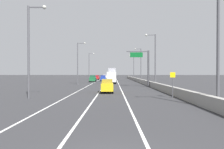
{
  "coord_description": "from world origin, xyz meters",
  "views": [
    {
      "loc": [
        0.13,
        -5.37,
        2.97
      ],
      "look_at": [
        -0.26,
        51.64,
        2.37
      ],
      "focal_mm": 30.48,
      "sensor_mm": 36.0,
      "label": 1
    }
  ],
  "objects_px": {
    "lamp_post_right_second": "(154,57)",
    "lamp_post_right_near": "(215,35)",
    "overhead_sign_gantry": "(145,64)",
    "car_blue_0": "(103,78)",
    "car_green_1": "(93,79)",
    "car_yellow_4": "(107,86)",
    "lamp_post_right_fourth": "(133,65)",
    "car_silver_3": "(105,77)",
    "car_red_2": "(97,77)",
    "lamp_post_left_far": "(90,65)",
    "lamp_post_right_third": "(140,63)",
    "lamp_post_left_near": "(31,45)",
    "box_truck": "(112,76)",
    "lamp_post_left_mid": "(79,60)",
    "speed_advisory_sign": "(173,83)",
    "car_gray_5": "(112,78)"
  },
  "relations": [
    {
      "from": "lamp_post_right_second",
      "to": "lamp_post_right_near",
      "type": "bearing_deg",
      "value": -89.49
    },
    {
      "from": "overhead_sign_gantry",
      "to": "car_blue_0",
      "type": "bearing_deg",
      "value": 110.28
    },
    {
      "from": "car_green_1",
      "to": "car_yellow_4",
      "type": "distance_m",
      "value": 32.41
    },
    {
      "from": "lamp_post_right_fourth",
      "to": "car_green_1",
      "type": "relative_size",
      "value": 2.34
    },
    {
      "from": "car_silver_3",
      "to": "car_red_2",
      "type": "bearing_deg",
      "value": -107.85
    },
    {
      "from": "overhead_sign_gantry",
      "to": "lamp_post_left_far",
      "type": "distance_m",
      "value": 38.27
    },
    {
      "from": "lamp_post_right_third",
      "to": "lamp_post_left_near",
      "type": "distance_m",
      "value": 41.81
    },
    {
      "from": "car_green_1",
      "to": "lamp_post_right_fourth",
      "type": "bearing_deg",
      "value": 54.86
    },
    {
      "from": "car_blue_0",
      "to": "car_silver_3",
      "type": "height_order",
      "value": "car_silver_3"
    },
    {
      "from": "lamp_post_right_fourth",
      "to": "car_blue_0",
      "type": "xyz_separation_m",
      "value": [
        -12.06,
        -14.9,
        -5.02
      ]
    },
    {
      "from": "overhead_sign_gantry",
      "to": "box_truck",
      "type": "relative_size",
      "value": 0.9
    },
    {
      "from": "lamp_post_right_near",
      "to": "car_yellow_4",
      "type": "distance_m",
      "value": 16.38
    },
    {
      "from": "overhead_sign_gantry",
      "to": "car_yellow_4",
      "type": "height_order",
      "value": "overhead_sign_gantry"
    },
    {
      "from": "lamp_post_left_mid",
      "to": "box_truck",
      "type": "bearing_deg",
      "value": 30.83
    },
    {
      "from": "lamp_post_right_third",
      "to": "car_yellow_4",
      "type": "height_order",
      "value": "lamp_post_right_third"
    },
    {
      "from": "speed_advisory_sign",
      "to": "lamp_post_right_fourth",
      "type": "xyz_separation_m",
      "value": [
        1.59,
        59.02,
        4.26
      ]
    },
    {
      "from": "car_green_1",
      "to": "lamp_post_right_second",
      "type": "bearing_deg",
      "value": -57.45
    },
    {
      "from": "lamp_post_right_second",
      "to": "car_gray_5",
      "type": "relative_size",
      "value": 2.5
    },
    {
      "from": "car_blue_0",
      "to": "speed_advisory_sign",
      "type": "bearing_deg",
      "value": -76.64
    },
    {
      "from": "box_truck",
      "to": "lamp_post_left_far",
      "type": "bearing_deg",
      "value": 112.47
    },
    {
      "from": "car_silver_3",
      "to": "box_truck",
      "type": "relative_size",
      "value": 0.54
    },
    {
      "from": "lamp_post_left_near",
      "to": "lamp_post_left_far",
      "type": "bearing_deg",
      "value": 89.9
    },
    {
      "from": "speed_advisory_sign",
      "to": "car_gray_5",
      "type": "height_order",
      "value": "speed_advisory_sign"
    },
    {
      "from": "lamp_post_left_mid",
      "to": "box_truck",
      "type": "xyz_separation_m",
      "value": [
        8.34,
        4.98,
        -4.08
      ]
    },
    {
      "from": "lamp_post_right_third",
      "to": "lamp_post_left_near",
      "type": "bearing_deg",
      "value": -115.03
    },
    {
      "from": "lamp_post_left_near",
      "to": "car_green_1",
      "type": "height_order",
      "value": "lamp_post_left_near"
    },
    {
      "from": "car_blue_0",
      "to": "car_yellow_4",
      "type": "distance_m",
      "value": 38.37
    },
    {
      "from": "lamp_post_right_near",
      "to": "car_silver_3",
      "type": "distance_m",
      "value": 73.29
    },
    {
      "from": "lamp_post_right_near",
      "to": "lamp_post_right_third",
      "type": "height_order",
      "value": "same"
    },
    {
      "from": "overhead_sign_gantry",
      "to": "car_blue_0",
      "type": "xyz_separation_m",
      "value": [
        -10.03,
        27.14,
        -3.73
      ]
    },
    {
      "from": "lamp_post_left_near",
      "to": "lamp_post_left_mid",
      "type": "relative_size",
      "value": 1.0
    },
    {
      "from": "car_green_1",
      "to": "box_truck",
      "type": "distance_m",
      "value": 9.51
    },
    {
      "from": "car_silver_3",
      "to": "car_yellow_4",
      "type": "bearing_deg",
      "value": -87.26
    },
    {
      "from": "lamp_post_left_mid",
      "to": "car_gray_5",
      "type": "bearing_deg",
      "value": 65.19
    },
    {
      "from": "lamp_post_right_second",
      "to": "lamp_post_left_near",
      "type": "distance_m",
      "value": 23.53
    },
    {
      "from": "lamp_post_right_fourth",
      "to": "car_red_2",
      "type": "xyz_separation_m",
      "value": [
        -15.25,
        -2.93,
        -5.09
      ]
    },
    {
      "from": "lamp_post_right_second",
      "to": "car_silver_3",
      "type": "xyz_separation_m",
      "value": [
        -11.77,
        50.19,
        -4.95
      ]
    },
    {
      "from": "overhead_sign_gantry",
      "to": "lamp_post_left_mid",
      "type": "xyz_separation_m",
      "value": [
        -15.2,
        8.54,
        1.29
      ]
    },
    {
      "from": "car_yellow_4",
      "to": "box_truck",
      "type": "xyz_separation_m",
      "value": [
        0.54,
        24.66,
        0.95
      ]
    },
    {
      "from": "overhead_sign_gantry",
      "to": "lamp_post_left_near",
      "type": "xyz_separation_m",
      "value": [
        -15.79,
        -17.79,
        1.29
      ]
    },
    {
      "from": "box_truck",
      "to": "car_blue_0",
      "type": "bearing_deg",
      "value": 103.09
    },
    {
      "from": "lamp_post_left_near",
      "to": "lamp_post_right_second",
      "type": "bearing_deg",
      "value": 42.65
    },
    {
      "from": "lamp_post_left_mid",
      "to": "speed_advisory_sign",
      "type": "bearing_deg",
      "value": -58.49
    },
    {
      "from": "lamp_post_right_fourth",
      "to": "car_yellow_4",
      "type": "height_order",
      "value": "lamp_post_right_fourth"
    },
    {
      "from": "speed_advisory_sign",
      "to": "lamp_post_left_mid",
      "type": "height_order",
      "value": "lamp_post_left_mid"
    },
    {
      "from": "lamp_post_right_third",
      "to": "car_yellow_4",
      "type": "relative_size",
      "value": 2.53
    },
    {
      "from": "lamp_post_right_second",
      "to": "lamp_post_right_fourth",
      "type": "height_order",
      "value": "same"
    },
    {
      "from": "car_silver_3",
      "to": "car_gray_5",
      "type": "height_order",
      "value": "car_silver_3"
    },
    {
      "from": "lamp_post_right_near",
      "to": "box_truck",
      "type": "distance_m",
      "value": 38.5
    },
    {
      "from": "car_silver_3",
      "to": "car_gray_5",
      "type": "distance_m",
      "value": 21.96
    }
  ]
}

